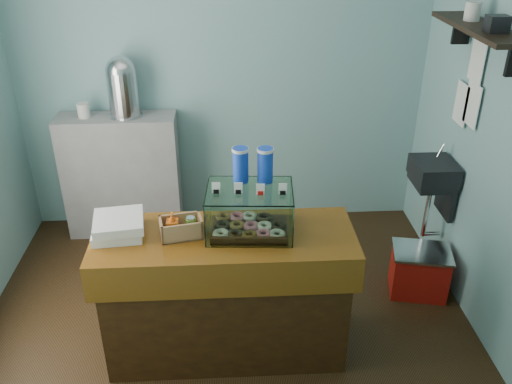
{
  "coord_description": "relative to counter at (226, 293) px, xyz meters",
  "views": [
    {
      "loc": [
        0.03,
        -3.03,
        2.68
      ],
      "look_at": [
        0.2,
        -0.15,
        1.14
      ],
      "focal_mm": 38.0,
      "sensor_mm": 36.0,
      "label": 1
    }
  ],
  "objects": [
    {
      "name": "display_case",
      "position": [
        0.16,
        0.07,
        0.6
      ],
      "size": [
        0.54,
        0.42,
        0.5
      ],
      "rotation": [
        0.0,
        0.0,
        -0.07
      ],
      "color": "#371A10",
      "rests_on": "counter"
    },
    {
      "name": "room_shell",
      "position": [
        0.03,
        0.26,
        1.25
      ],
      "size": [
        3.54,
        3.04,
        2.82
      ],
      "color": "#78AFAF",
      "rests_on": "ground"
    },
    {
      "name": "counter",
      "position": [
        0.0,
        0.0,
        0.0
      ],
      "size": [
        1.6,
        0.6,
        0.9
      ],
      "color": "#3F240C",
      "rests_on": "ground"
    },
    {
      "name": "condiment_crate",
      "position": [
        -0.26,
        0.01,
        0.5
      ],
      "size": [
        0.27,
        0.19,
        0.17
      ],
      "rotation": [
        0.0,
        0.0,
        0.19
      ],
      "color": "tan",
      "rests_on": "counter"
    },
    {
      "name": "red_cooler",
      "position": [
        1.48,
        0.51,
        -0.27
      ],
      "size": [
        0.49,
        0.41,
        0.38
      ],
      "rotation": [
        0.0,
        0.0,
        -0.21
      ],
      "color": "#B1150E",
      "rests_on": "ground"
    },
    {
      "name": "back_shelf",
      "position": [
        -0.9,
        1.57,
        0.09
      ],
      "size": [
        1.0,
        0.32,
        1.1
      ],
      "primitive_type": "cube",
      "color": "gray",
      "rests_on": "ground"
    },
    {
      "name": "ground",
      "position": [
        0.0,
        0.25,
        -0.46
      ],
      "size": [
        3.5,
        3.5,
        0.0
      ],
      "primitive_type": "plane",
      "color": "black",
      "rests_on": "ground"
    },
    {
      "name": "pastry_boxes",
      "position": [
        -0.64,
        0.05,
        0.5
      ],
      "size": [
        0.33,
        0.33,
        0.12
      ],
      "rotation": [
        0.0,
        0.0,
        0.09
      ],
      "color": "silver",
      "rests_on": "counter"
    },
    {
      "name": "coffee_urn",
      "position": [
        -0.81,
        1.58,
        0.91
      ],
      "size": [
        0.27,
        0.27,
        0.51
      ],
      "color": "silver",
      "rests_on": "back_shelf"
    }
  ]
}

